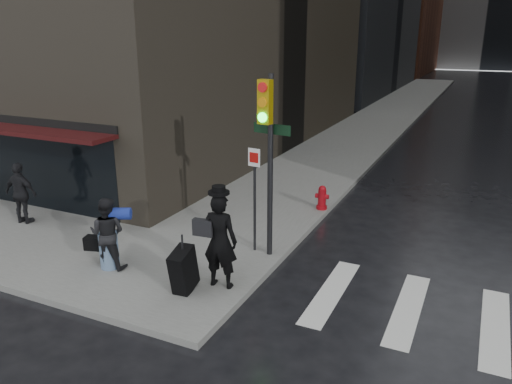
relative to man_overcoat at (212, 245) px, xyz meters
The scene contains 8 objects.
ground 1.66m from the man_overcoat, behind, with size 140.00×140.00×0.00m, color black.
sidewalk_left 27.15m from the man_overcoat, 92.61° to the left, with size 4.00×50.00×0.15m, color slate.
storefront 8.51m from the man_overcoat, 166.32° to the left, with size 8.40×1.11×2.83m.
man_overcoat is the anchor object (origin of this frame).
man_jeans 2.62m from the man_overcoat, behind, with size 1.23×0.84×1.68m.
man_greycoat 6.76m from the man_overcoat, behind, with size 1.06×0.53×1.74m.
traffic_light 2.66m from the man_overcoat, 79.16° to the left, with size 1.07×0.54×4.30m.
fire_hydrant 5.70m from the man_overcoat, 84.30° to the left, with size 0.41×0.32×0.74m.
Camera 1 is at (6.08, -8.29, 5.32)m, focal length 35.00 mm.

